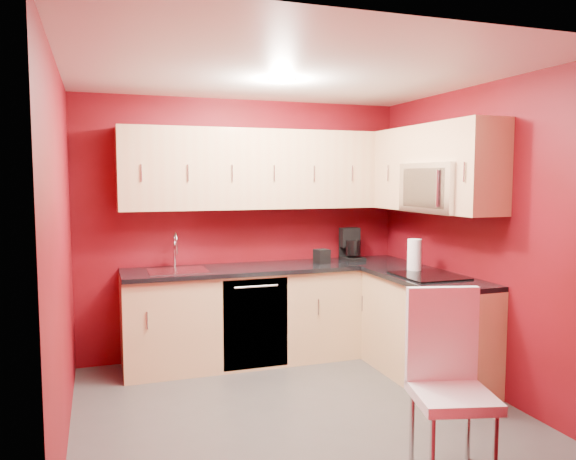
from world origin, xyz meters
TOP-DOWN VIEW (x-y plane):
  - floor at (0.00, 0.00)m, footprint 3.20×3.20m
  - ceiling at (0.00, 0.00)m, footprint 3.20×3.20m
  - wall_back at (0.00, 1.50)m, footprint 3.20×0.00m
  - wall_front at (0.00, -1.50)m, footprint 3.20×0.00m
  - wall_left at (-1.60, 0.00)m, footprint 0.00×3.00m
  - wall_right at (1.60, 0.00)m, footprint 0.00×3.00m
  - base_cabinets_back at (0.20, 1.20)m, footprint 2.80×0.60m
  - base_cabinets_right at (1.30, 0.25)m, footprint 0.60×1.30m
  - countertop_back at (0.20, 1.19)m, footprint 2.80×0.63m
  - countertop_right at (1.29, 0.23)m, footprint 0.63×1.27m
  - upper_cabinets_back at (0.20, 1.32)m, footprint 2.80×0.35m
  - upper_cabinets_right at (1.42, 0.44)m, footprint 0.35×1.55m
  - microwave at (1.39, 0.20)m, footprint 0.42×0.76m
  - cooktop at (1.28, 0.20)m, footprint 0.50×0.55m
  - sink at (-0.70, 1.20)m, footprint 0.52×0.42m
  - dishwasher_front at (-0.05, 0.91)m, footprint 0.60×0.02m
  - downlight at (0.00, 0.30)m, footprint 0.20×0.20m
  - coffee_maker at (1.07, 1.27)m, footprint 0.20×0.26m
  - napkin_holder at (0.70, 1.17)m, footprint 0.15×0.15m
  - paper_towel at (1.30, 0.46)m, footprint 0.20×0.20m
  - dining_chair at (0.54, -1.20)m, footprint 0.54×0.55m

SIDE VIEW (x-z plane):
  - floor at x=0.00m, z-range 0.00..0.00m
  - base_cabinets_back at x=0.20m, z-range 0.00..0.87m
  - base_cabinets_right at x=1.30m, z-range 0.00..0.87m
  - dishwasher_front at x=-0.05m, z-range 0.03..0.84m
  - dining_chair at x=0.54m, z-range 0.00..1.09m
  - countertop_back at x=0.20m, z-range 0.87..0.91m
  - countertop_right at x=1.29m, z-range 0.87..0.91m
  - cooktop at x=1.28m, z-range 0.91..0.92m
  - sink at x=-0.70m, z-range 0.77..1.12m
  - napkin_holder at x=0.70m, z-range 0.91..1.05m
  - paper_towel at x=1.30m, z-range 0.91..1.20m
  - coffee_maker at x=1.07m, z-range 0.91..1.23m
  - wall_back at x=0.00m, z-range -0.35..2.85m
  - wall_front at x=0.00m, z-range -0.35..2.85m
  - wall_left at x=-1.60m, z-range -0.25..2.75m
  - wall_right at x=1.60m, z-range -0.25..2.75m
  - microwave at x=1.39m, z-range 1.45..1.87m
  - upper_cabinets_back at x=0.20m, z-range 1.45..2.20m
  - upper_cabinets_right at x=1.42m, z-range 1.51..2.26m
  - downlight at x=0.00m, z-range 2.48..2.49m
  - ceiling at x=0.00m, z-range 2.50..2.50m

